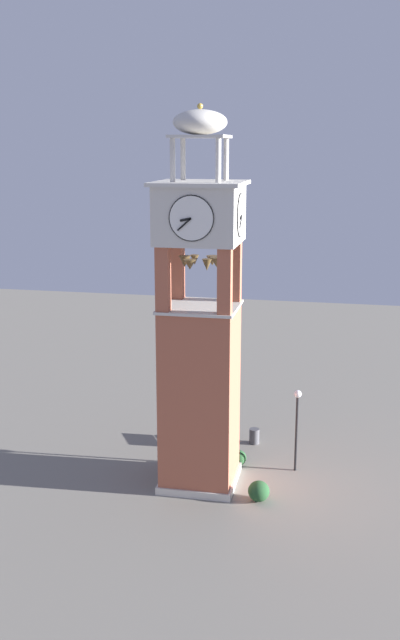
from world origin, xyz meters
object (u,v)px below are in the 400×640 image
at_px(park_bench, 195,434).
at_px(lamp_post, 297,416).
at_px(trash_bin, 254,436).
at_px(clock_tower, 200,340).

relative_size(park_bench, lamp_post, 0.39).
height_order(park_bench, trash_bin, park_bench).
height_order(lamp_post, trash_bin, lamp_post).
bearing_deg(lamp_post, trash_bin, -49.69).
xyz_separation_m(lamp_post, trash_bin, (2.32, -2.74, -2.39)).
bearing_deg(clock_tower, park_bench, -75.29).
distance_m(clock_tower, trash_bin, 8.22).
height_order(clock_tower, trash_bin, clock_tower).
bearing_deg(park_bench, lamp_post, 157.62).
xyz_separation_m(clock_tower, trash_bin, (-1.90, -4.82, -6.39)).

